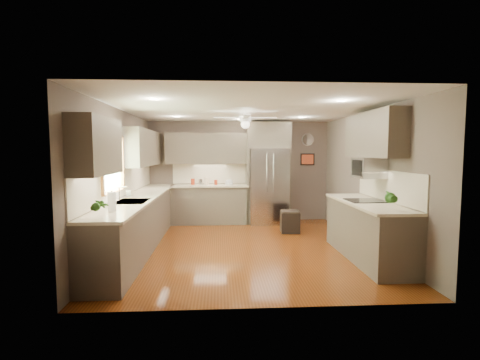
{
  "coord_description": "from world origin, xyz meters",
  "views": [
    {
      "loc": [
        -0.48,
        -6.25,
        1.76
      ],
      "look_at": [
        -0.08,
        0.6,
        1.19
      ],
      "focal_mm": 26.0,
      "sensor_mm": 36.0,
      "label": 1
    }
  ],
  "objects": [
    {
      "name": "framed_print",
      "position": [
        1.75,
        2.48,
        1.55
      ],
      "size": [
        0.36,
        0.03,
        0.3
      ],
      "color": "black",
      "rests_on": "wall_back"
    },
    {
      "name": "left_run",
      "position": [
        -1.95,
        0.15,
        0.48
      ],
      "size": [
        0.65,
        4.7,
        1.45
      ],
      "color": "#4C4237",
      "rests_on": "ground"
    },
    {
      "name": "canister_b",
      "position": [
        -0.95,
        2.21,
        1.01
      ],
      "size": [
        0.11,
        0.11,
        0.15
      ],
      "primitive_type": "cylinder",
      "rotation": [
        0.0,
        0.0,
        -0.16
      ],
      "color": "silver",
      "rests_on": "back_run"
    },
    {
      "name": "microwave",
      "position": [
        2.03,
        -0.55,
        1.48
      ],
      "size": [
        0.43,
        0.55,
        0.34
      ],
      "color": "silver",
      "rests_on": "wall_right"
    },
    {
      "name": "window",
      "position": [
        -2.22,
        -0.5,
        1.55
      ],
      "size": [
        0.05,
        1.12,
        0.92
      ],
      "color": "#BFF2B2",
      "rests_on": "wall_left"
    },
    {
      "name": "potted_plant_left",
      "position": [
        -1.94,
        -2.03,
        1.11
      ],
      "size": [
        0.18,
        0.13,
        0.33
      ],
      "primitive_type": "imported",
      "rotation": [
        0.0,
        0.0,
        -0.07
      ],
      "color": "#275819",
      "rests_on": "left_run"
    },
    {
      "name": "wall_front",
      "position": [
        0.0,
        -2.5,
        1.25
      ],
      "size": [
        4.5,
        0.0,
        4.5
      ],
      "primitive_type": "plane",
      "rotation": [
        -1.57,
        0.0,
        0.0
      ],
      "color": "brown",
      "rests_on": "ground"
    },
    {
      "name": "wall_clock",
      "position": [
        1.75,
        2.48,
        2.05
      ],
      "size": [
        0.3,
        0.03,
        0.3
      ],
      "color": "white",
      "rests_on": "wall_back"
    },
    {
      "name": "paper_towel",
      "position": [
        -1.94,
        -1.51,
        1.08
      ],
      "size": [
        0.11,
        0.11,
        0.28
      ],
      "color": "white",
      "rests_on": "left_run"
    },
    {
      "name": "ceiling_fan",
      "position": [
        -0.0,
        0.3,
        2.33
      ],
      "size": [
        1.18,
        1.18,
        0.32
      ],
      "color": "white",
      "rests_on": "ceiling"
    },
    {
      "name": "refrigerator",
      "position": [
        0.7,
        2.16,
        1.19
      ],
      "size": [
        1.06,
        0.75,
        2.45
      ],
      "color": "silver",
      "rests_on": "ground"
    },
    {
      "name": "canister_d",
      "position": [
        -0.58,
        2.19,
        1.0
      ],
      "size": [
        0.09,
        0.09,
        0.12
      ],
      "primitive_type": "cylinder",
      "rotation": [
        0.0,
        0.0,
        0.07
      ],
      "color": "maroon",
      "rests_on": "back_run"
    },
    {
      "name": "sink",
      "position": [
        -1.93,
        -0.5,
        0.91
      ],
      "size": [
        0.5,
        0.7,
        0.32
      ],
      "color": "silver",
      "rests_on": "left_run"
    },
    {
      "name": "right_run",
      "position": [
        1.93,
        -0.8,
        0.48
      ],
      "size": [
        0.7,
        2.2,
        1.45
      ],
      "color": "#4C4237",
      "rests_on": "ground"
    },
    {
      "name": "back_run",
      "position": [
        -0.72,
        2.2,
        0.48
      ],
      "size": [
        1.85,
        0.65,
        1.45
      ],
      "color": "#4C4237",
      "rests_on": "ground"
    },
    {
      "name": "wall_back",
      "position": [
        0.0,
        2.5,
        1.25
      ],
      "size": [
        4.5,
        0.0,
        4.5
      ],
      "primitive_type": "plane",
      "rotation": [
        1.57,
        0.0,
        0.0
      ],
      "color": "brown",
      "rests_on": "ground"
    },
    {
      "name": "recessed_lights",
      "position": [
        -0.04,
        0.4,
        2.49
      ],
      "size": [
        2.84,
        3.14,
        0.01
      ],
      "color": "white",
      "rests_on": "ceiling"
    },
    {
      "name": "ceiling",
      "position": [
        0.0,
        0.0,
        2.5
      ],
      "size": [
        5.0,
        5.0,
        0.0
      ],
      "primitive_type": "plane",
      "rotation": [
        3.14,
        0.0,
        0.0
      ],
      "color": "white",
      "rests_on": "ground"
    },
    {
      "name": "canister_c",
      "position": [
        -0.8,
        2.23,
        1.03
      ],
      "size": [
        0.14,
        0.14,
        0.18
      ],
      "primitive_type": "cylinder",
      "rotation": [
        0.0,
        0.0,
        -0.29
      ],
      "color": "beige",
      "rests_on": "back_run"
    },
    {
      "name": "potted_plant_right",
      "position": [
        1.92,
        -1.56,
        1.11
      ],
      "size": [
        0.2,
        0.17,
        0.34
      ],
      "primitive_type": "imported",
      "rotation": [
        0.0,
        0.0,
        -0.11
      ],
      "color": "#275819",
      "rests_on": "right_run"
    },
    {
      "name": "soap_bottle",
      "position": [
        -2.07,
        -0.14,
        1.03
      ],
      "size": [
        0.1,
        0.1,
        0.18
      ],
      "primitive_type": "imported",
      "rotation": [
        0.0,
        0.0,
        0.25
      ],
      "color": "white",
      "rests_on": "left_run"
    },
    {
      "name": "canister_a",
      "position": [
        -1.13,
        2.19,
        1.02
      ],
      "size": [
        0.12,
        0.12,
        0.15
      ],
      "primitive_type": "cylinder",
      "rotation": [
        0.0,
        0.0,
        0.32
      ],
      "color": "maroon",
      "rests_on": "back_run"
    },
    {
      "name": "wall_right",
      "position": [
        2.25,
        0.0,
        1.25
      ],
      "size": [
        0.0,
        5.0,
        5.0
      ],
      "primitive_type": "plane",
      "rotation": [
        1.57,
        0.0,
        -1.57
      ],
      "color": "brown",
      "rests_on": "ground"
    },
    {
      "name": "uppers",
      "position": [
        -0.74,
        0.71,
        1.87
      ],
      "size": [
        4.5,
        4.7,
        0.95
      ],
      "color": "#4C4237",
      "rests_on": "wall_left"
    },
    {
      "name": "wall_left",
      "position": [
        -2.25,
        0.0,
        1.25
      ],
      "size": [
        0.0,
        5.0,
        5.0
      ],
      "primitive_type": "plane",
      "rotation": [
        1.57,
        0.0,
        1.57
      ],
      "color": "brown",
      "rests_on": "ground"
    },
    {
      "name": "floor",
      "position": [
        0.0,
        0.0,
        0.0
      ],
      "size": [
        5.0,
        5.0,
        0.0
      ],
      "primitive_type": "plane",
      "color": "#4E220A",
      "rests_on": "ground"
    },
    {
      "name": "bowl",
      "position": [
        -0.25,
        2.18,
        0.96
      ],
      "size": [
        0.26,
        0.26,
        0.05
      ],
      "primitive_type": "imported",
      "rotation": [
        0.0,
        0.0,
        0.34
      ],
      "color": "beige",
      "rests_on": "back_run"
    },
    {
      "name": "stool",
      "position": [
        1.03,
        1.09,
        0.24
      ],
      "size": [
        0.42,
        0.42,
        0.47
      ],
      "color": "black",
      "rests_on": "ground"
    }
  ]
}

